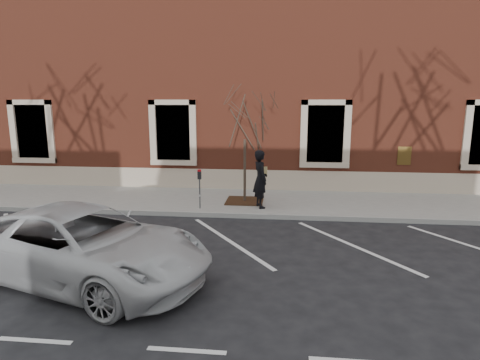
# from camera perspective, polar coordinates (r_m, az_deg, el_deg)

# --- Properties ---
(ground) EXTENTS (120.00, 120.00, 0.00)m
(ground) POSITION_cam_1_polar(r_m,az_deg,el_deg) (12.85, -0.28, -5.34)
(ground) COLOR #28282B
(ground) RESTS_ON ground
(sidewalk_near) EXTENTS (40.00, 3.50, 0.15)m
(sidewalk_near) POSITION_cam_1_polar(r_m,az_deg,el_deg) (14.51, 0.48, -3.09)
(sidewalk_near) COLOR #ABA9A1
(sidewalk_near) RESTS_ON ground
(curb_near) EXTENTS (40.00, 0.12, 0.15)m
(curb_near) POSITION_cam_1_polar(r_m,az_deg,el_deg) (12.78, -0.31, -5.08)
(curb_near) COLOR #9E9E99
(curb_near) RESTS_ON ground
(parking_stripes) EXTENTS (28.00, 4.40, 0.01)m
(parking_stripes) POSITION_cam_1_polar(r_m,az_deg,el_deg) (10.77, -1.58, -8.63)
(parking_stripes) COLOR silver
(parking_stripes) RESTS_ON ground
(building_civic) EXTENTS (40.00, 8.62, 8.00)m
(building_civic) POSITION_cam_1_polar(r_m,az_deg,el_deg) (20.03, 2.19, 12.16)
(building_civic) COLOR brown
(building_civic) RESTS_ON ground
(man) EXTENTS (0.70, 0.83, 1.93)m
(man) POSITION_cam_1_polar(r_m,az_deg,el_deg) (13.27, 2.91, 0.14)
(man) COLOR black
(man) RESTS_ON sidewalk_near
(parking_meter) EXTENTS (0.12, 0.09, 1.31)m
(parking_meter) POSITION_cam_1_polar(r_m,az_deg,el_deg) (13.19, -5.77, -0.23)
(parking_meter) COLOR #595B60
(parking_meter) RESTS_ON sidewalk_near
(tree_grate) EXTENTS (1.30, 1.30, 0.03)m
(tree_grate) POSITION_cam_1_polar(r_m,az_deg,el_deg) (14.26, 0.67, -2.97)
(tree_grate) COLOR #391E12
(tree_grate) RESTS_ON sidewalk_near
(sapling) EXTENTS (2.40, 2.40, 4.00)m
(sapling) POSITION_cam_1_polar(r_m,az_deg,el_deg) (13.84, 0.69, 8.27)
(sapling) COLOR #432F28
(sapling) RESTS_ON sidewalk_near
(white_truck) EXTENTS (5.94, 4.06, 1.51)m
(white_truck) POSITION_cam_1_polar(r_m,az_deg,el_deg) (8.92, -21.41, -8.59)
(white_truck) COLOR #BBBDBF
(white_truck) RESTS_ON ground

